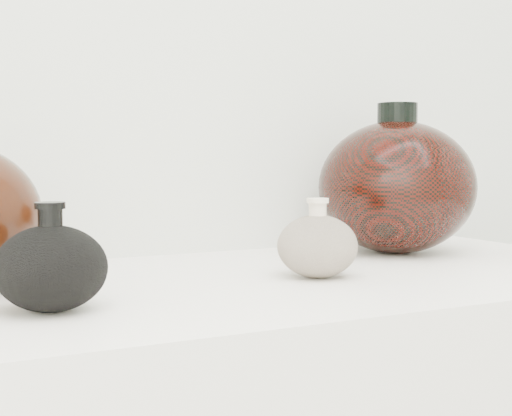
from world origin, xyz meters
name	(u,v)px	position (x,y,z in m)	size (l,w,h in m)	color
black_gourd_vase	(51,267)	(-0.22, 0.86, 0.94)	(0.11, 0.11, 0.11)	black
cream_gourd_vase	(317,245)	(0.12, 0.92, 0.94)	(0.13, 0.13, 0.10)	beige
right_round_pot	(396,186)	(0.35, 1.06, 1.01)	(0.25, 0.25, 0.23)	black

